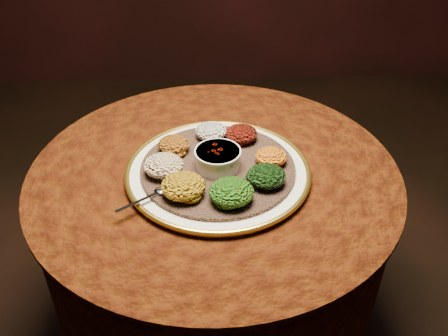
{
  "coord_description": "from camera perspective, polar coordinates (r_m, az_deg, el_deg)",
  "views": [
    {
      "loc": [
        -0.0,
        -1.03,
        1.51
      ],
      "look_at": [
        0.02,
        -0.03,
        0.76
      ],
      "focal_mm": 40.0,
      "sensor_mm": 36.0,
      "label": 1
    }
  ],
  "objects": [
    {
      "name": "portion_tikil",
      "position": [
        1.26,
        5.4,
        1.29
      ],
      "size": [
        0.08,
        0.08,
        0.04
      ],
      "primitive_type": "ellipsoid",
      "color": "#C57910",
      "rests_on": "injera"
    },
    {
      "name": "portion_timatim",
      "position": [
        1.23,
        -6.91,
        0.3
      ],
      "size": [
        0.1,
        0.09,
        0.05
      ],
      "primitive_type": "ellipsoid",
      "color": "maroon",
      "rests_on": "injera"
    },
    {
      "name": "spoon",
      "position": [
        1.18,
        -7.54,
        -2.78
      ],
      "size": [
        0.12,
        0.09,
        0.01
      ],
      "rotation": [
        0.0,
        0.0,
        -2.51
      ],
      "color": "silver",
      "rests_on": "injera"
    },
    {
      "name": "portion_kitfo",
      "position": [
        1.34,
        2.0,
        3.93
      ],
      "size": [
        0.09,
        0.08,
        0.04
      ],
      "primitive_type": "ellipsoid",
      "color": "black",
      "rests_on": "injera"
    },
    {
      "name": "platter",
      "position": [
        1.26,
        -0.7,
        -0.41
      ],
      "size": [
        0.57,
        0.57,
        0.02
      ],
      "rotation": [
        0.0,
        0.0,
        0.33
      ],
      "color": "silver",
      "rests_on": "table"
    },
    {
      "name": "portion_kik",
      "position": [
        1.16,
        -4.67,
        -2.07
      ],
      "size": [
        0.1,
        0.1,
        0.05
      ],
      "primitive_type": "ellipsoid",
      "color": "#A5740E",
      "rests_on": "injera"
    },
    {
      "name": "portion_mixveg",
      "position": [
        1.14,
        0.85,
        -2.76
      ],
      "size": [
        0.1,
        0.1,
        0.05
      ],
      "primitive_type": "ellipsoid",
      "color": "#9B2C0A",
      "rests_on": "injera"
    },
    {
      "name": "injera",
      "position": [
        1.26,
        -0.7,
        -0.02
      ],
      "size": [
        0.52,
        0.52,
        0.01
      ],
      "primitive_type": "cylinder",
      "rotation": [
        0.0,
        0.0,
        0.43
      ],
      "color": "brown",
      "rests_on": "platter"
    },
    {
      "name": "portion_ayib",
      "position": [
        1.35,
        -1.49,
        4.22
      ],
      "size": [
        0.09,
        0.08,
        0.04
      ],
      "primitive_type": "ellipsoid",
      "color": "white",
      "rests_on": "injera"
    },
    {
      "name": "portion_gomen",
      "position": [
        1.19,
        4.87,
        -0.92
      ],
      "size": [
        0.09,
        0.09,
        0.04
      ],
      "primitive_type": "ellipsoid",
      "color": "black",
      "rests_on": "injera"
    },
    {
      "name": "stew_bowl",
      "position": [
        1.24,
        -0.71,
        1.2
      ],
      "size": [
        0.12,
        0.12,
        0.05
      ],
      "color": "silver",
      "rests_on": "injera"
    },
    {
      "name": "portion_shiro",
      "position": [
        1.31,
        -5.75,
        2.7
      ],
      "size": [
        0.08,
        0.08,
        0.04
      ],
      "primitive_type": "ellipsoid",
      "color": "brown",
      "rests_on": "injera"
    },
    {
      "name": "table",
      "position": [
        1.41,
        -1.05,
        -6.1
      ],
      "size": [
        0.96,
        0.96,
        0.73
      ],
      "color": "black",
      "rests_on": "ground"
    }
  ]
}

